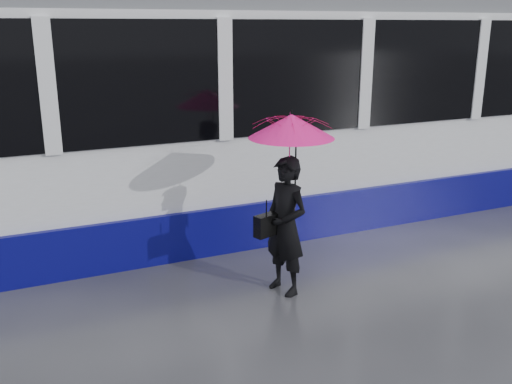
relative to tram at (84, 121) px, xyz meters
name	(u,v)px	position (x,y,z in m)	size (l,w,h in m)	color
ground	(178,311)	(0.46, -2.50, -1.64)	(90.00, 90.00, 0.00)	#2E2E33
rails	(127,233)	(0.46, 0.00, -1.63)	(34.00, 1.51, 0.02)	#3F3D38
tram	(84,121)	(0.00, 0.00, 0.00)	(26.00, 2.56, 3.35)	white
woman	(286,226)	(1.68, -2.52, -0.88)	(0.55, 0.36, 1.52)	black
umbrella	(291,143)	(1.73, -2.52, 0.03)	(1.13, 1.13, 1.03)	#F7147B
handbag	(266,225)	(1.46, -2.50, -0.84)	(0.29, 0.20, 0.42)	black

